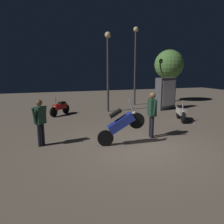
{
  "coord_description": "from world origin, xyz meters",
  "views": [
    {
      "loc": [
        -3.08,
        -6.3,
        2.61
      ],
      "look_at": [
        -0.52,
        1.4,
        1.0
      ],
      "focal_mm": 34.23,
      "sensor_mm": 36.0,
      "label": 1
    }
  ],
  "objects_px": {
    "motorcycle_blue_foreground": "(121,125)",
    "person_bystander_far": "(152,111)",
    "motorcycle_red_parked_left": "(60,108)",
    "streetlamp_far": "(135,57)",
    "streetlamp_near": "(108,62)",
    "person_rider_beside": "(40,119)",
    "kiosk_billboard": "(166,94)",
    "motorcycle_white_parked_right": "(181,112)"
  },
  "relations": [
    {
      "from": "streetlamp_far",
      "to": "kiosk_billboard",
      "type": "distance_m",
      "value": 3.6
    },
    {
      "from": "motorcycle_white_parked_right",
      "to": "streetlamp_far",
      "type": "height_order",
      "value": "streetlamp_far"
    },
    {
      "from": "motorcycle_red_parked_left",
      "to": "person_rider_beside",
      "type": "distance_m",
      "value": 5.23
    },
    {
      "from": "person_bystander_far",
      "to": "streetlamp_near",
      "type": "height_order",
      "value": "streetlamp_near"
    },
    {
      "from": "streetlamp_far",
      "to": "kiosk_billboard",
      "type": "bearing_deg",
      "value": -62.42
    },
    {
      "from": "motorcycle_blue_foreground",
      "to": "person_bystander_far",
      "type": "xyz_separation_m",
      "value": [
        1.44,
        0.45,
        0.32
      ]
    },
    {
      "from": "motorcycle_blue_foreground",
      "to": "motorcycle_white_parked_right",
      "type": "height_order",
      "value": "motorcycle_blue_foreground"
    },
    {
      "from": "motorcycle_blue_foreground",
      "to": "streetlamp_near",
      "type": "height_order",
      "value": "streetlamp_near"
    },
    {
      "from": "kiosk_billboard",
      "to": "motorcycle_blue_foreground",
      "type": "bearing_deg",
      "value": 25.17
    },
    {
      "from": "motorcycle_white_parked_right",
      "to": "streetlamp_near",
      "type": "height_order",
      "value": "streetlamp_near"
    },
    {
      "from": "motorcycle_blue_foreground",
      "to": "streetlamp_near",
      "type": "relative_size",
      "value": 0.34
    },
    {
      "from": "motorcycle_red_parked_left",
      "to": "streetlamp_far",
      "type": "bearing_deg",
      "value": 154.63
    },
    {
      "from": "motorcycle_blue_foreground",
      "to": "streetlamp_near",
      "type": "bearing_deg",
      "value": 85.9
    },
    {
      "from": "person_bystander_far",
      "to": "streetlamp_near",
      "type": "distance_m",
      "value": 5.96
    },
    {
      "from": "kiosk_billboard",
      "to": "streetlamp_near",
      "type": "bearing_deg",
      "value": -27.21
    },
    {
      "from": "streetlamp_near",
      "to": "streetlamp_far",
      "type": "distance_m",
      "value": 3.35
    },
    {
      "from": "motorcycle_white_parked_right",
      "to": "person_rider_beside",
      "type": "relative_size",
      "value": 0.96
    },
    {
      "from": "person_rider_beside",
      "to": "kiosk_billboard",
      "type": "xyz_separation_m",
      "value": [
        8.0,
        4.86,
        0.08
      ]
    },
    {
      "from": "motorcycle_white_parked_right",
      "to": "kiosk_billboard",
      "type": "bearing_deg",
      "value": -175.58
    },
    {
      "from": "motorcycle_blue_foreground",
      "to": "person_rider_beside",
      "type": "height_order",
      "value": "motorcycle_blue_foreground"
    },
    {
      "from": "motorcycle_red_parked_left",
      "to": "streetlamp_near",
      "type": "bearing_deg",
      "value": 137.58
    },
    {
      "from": "person_bystander_far",
      "to": "kiosk_billboard",
      "type": "relative_size",
      "value": 0.85
    },
    {
      "from": "motorcycle_red_parked_left",
      "to": "person_rider_beside",
      "type": "xyz_separation_m",
      "value": [
        -1.08,
        -5.08,
        0.53
      ]
    },
    {
      "from": "motorcycle_red_parked_left",
      "to": "streetlamp_near",
      "type": "relative_size",
      "value": 0.26
    },
    {
      "from": "motorcycle_red_parked_left",
      "to": "person_bystander_far",
      "type": "height_order",
      "value": "person_bystander_far"
    },
    {
      "from": "person_bystander_far",
      "to": "kiosk_billboard",
      "type": "xyz_separation_m",
      "value": [
        3.9,
        5.22,
        -0.02
      ]
    },
    {
      "from": "motorcycle_red_parked_left",
      "to": "motorcycle_blue_foreground",
      "type": "bearing_deg",
      "value": 59.41
    },
    {
      "from": "streetlamp_near",
      "to": "person_bystander_far",
      "type": "bearing_deg",
      "value": -89.79
    },
    {
      "from": "motorcycle_red_parked_left",
      "to": "person_rider_beside",
      "type": "bearing_deg",
      "value": 32.48
    },
    {
      "from": "streetlamp_near",
      "to": "motorcycle_white_parked_right",
      "type": "bearing_deg",
      "value": -51.56
    },
    {
      "from": "motorcycle_red_parked_left",
      "to": "person_bystander_far",
      "type": "xyz_separation_m",
      "value": [
        3.02,
        -5.45,
        0.63
      ]
    },
    {
      "from": "person_rider_beside",
      "to": "kiosk_billboard",
      "type": "height_order",
      "value": "kiosk_billboard"
    },
    {
      "from": "motorcycle_blue_foreground",
      "to": "person_rider_beside",
      "type": "relative_size",
      "value": 1.02
    },
    {
      "from": "motorcycle_blue_foreground",
      "to": "person_bystander_far",
      "type": "distance_m",
      "value": 1.55
    },
    {
      "from": "streetlamp_far",
      "to": "motorcycle_red_parked_left",
      "type": "bearing_deg",
      "value": -159.84
    },
    {
      "from": "person_rider_beside",
      "to": "motorcycle_blue_foreground",
      "type": "bearing_deg",
      "value": 28.59
    },
    {
      "from": "person_bystander_far",
      "to": "motorcycle_white_parked_right",
      "type": "bearing_deg",
      "value": 39.8
    },
    {
      "from": "motorcycle_red_parked_left",
      "to": "person_rider_beside",
      "type": "height_order",
      "value": "person_rider_beside"
    },
    {
      "from": "person_rider_beside",
      "to": "person_bystander_far",
      "type": "distance_m",
      "value": 4.11
    },
    {
      "from": "kiosk_billboard",
      "to": "motorcycle_white_parked_right",
      "type": "bearing_deg",
      "value": 49.82
    },
    {
      "from": "motorcycle_white_parked_right",
      "to": "person_bystander_far",
      "type": "xyz_separation_m",
      "value": [
        -2.82,
        -2.03,
        0.63
      ]
    },
    {
      "from": "person_rider_beside",
      "to": "person_bystander_far",
      "type": "bearing_deg",
      "value": 40.56
    }
  ]
}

